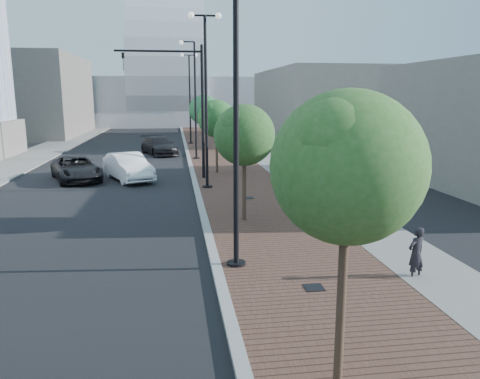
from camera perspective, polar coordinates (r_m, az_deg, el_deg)
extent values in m
cube|color=#4C2D23|center=(43.54, -1.96, 4.91)|extent=(7.00, 140.00, 0.12)
cube|color=slate|center=(43.91, 1.55, 4.98)|extent=(2.40, 140.00, 0.13)
cube|color=gray|center=(43.30, -6.59, 4.82)|extent=(0.30, 140.00, 0.14)
cube|color=slate|center=(44.88, -23.46, 4.16)|extent=(4.00, 140.00, 0.12)
imported|color=white|center=(28.97, -13.67, 2.75)|extent=(3.62, 5.29, 1.65)
imported|color=black|center=(29.77, -19.58, 2.45)|extent=(4.11, 5.75, 1.46)
imported|color=black|center=(41.11, -9.97, 5.36)|extent=(3.84, 5.78, 1.56)
imported|color=black|center=(13.86, 20.92, -7.42)|extent=(0.66, 0.55, 1.54)
cylinder|color=black|center=(14.03, -0.47, -9.31)|extent=(0.56, 0.56, 0.20)
cylinder|color=black|center=(13.12, -0.50, 9.47)|extent=(0.16, 0.16, 9.00)
cylinder|color=black|center=(25.55, -4.06, 0.25)|extent=(0.56, 0.56, 0.20)
cylinder|color=black|center=(25.06, -4.21, 10.44)|extent=(0.16, 0.16, 9.00)
cylinder|color=black|center=(25.38, -4.37, 20.65)|extent=(1.40, 0.10, 0.10)
sphere|color=silver|center=(25.34, -6.06, 20.63)|extent=(0.32, 0.32, 0.32)
sphere|color=silver|center=(25.43, -2.69, 20.65)|extent=(0.32, 0.32, 0.32)
cylinder|color=black|center=(37.37, -5.40, 3.82)|extent=(0.56, 0.56, 0.20)
cylinder|color=black|center=(37.04, -5.53, 10.77)|extent=(0.16, 0.16, 9.00)
cylinder|color=black|center=(37.23, -6.48, 17.69)|extent=(1.00, 0.10, 0.10)
sphere|color=silver|center=(37.21, -7.28, 17.57)|extent=(0.32, 0.32, 0.32)
cylinder|color=black|center=(49.28, -6.09, 5.68)|extent=(0.56, 0.56, 0.20)
cylinder|color=black|center=(49.03, -6.21, 10.94)|extent=(0.16, 0.16, 9.00)
cylinder|color=black|center=(49.19, -6.33, 16.18)|extent=(1.40, 0.10, 0.10)
sphere|color=silver|center=(49.17, -7.18, 16.17)|extent=(0.32, 0.32, 0.32)
sphere|color=silver|center=(49.22, -5.48, 16.20)|extent=(0.32, 0.32, 0.32)
cylinder|color=black|center=(28.07, -4.63, 9.28)|extent=(0.18, 0.18, 8.00)
cylinder|color=black|center=(28.12, -10.06, 16.50)|extent=(5.00, 0.12, 0.12)
imported|color=black|center=(28.19, -14.23, 15.09)|extent=(0.16, 0.20, 1.00)
cylinder|color=#382619|center=(8.19, 12.45, -12.11)|extent=(0.16, 0.16, 3.70)
sphere|color=#2D5B1F|center=(7.60, 13.14, 2.68)|extent=(2.51, 2.51, 2.51)
sphere|color=#2D5B1F|center=(8.07, 14.94, 1.18)|extent=(1.76, 1.76, 1.76)
sphere|color=#2D5B1F|center=(7.17, 11.89, 5.20)|extent=(1.51, 1.51, 1.51)
cylinder|color=#382619|center=(18.52, 0.52, 0.87)|extent=(0.16, 0.16, 3.33)
sphere|color=#234F1B|center=(18.27, 0.54, 6.74)|extent=(2.43, 2.43, 2.43)
sphere|color=#234F1B|center=(18.65, 1.62, 6.10)|extent=(1.70, 1.70, 1.70)
sphere|color=#234F1B|center=(17.90, -0.27, 7.71)|extent=(1.46, 1.46, 1.46)
cylinder|color=#382619|center=(30.31, -2.90, 5.09)|extent=(0.16, 0.16, 3.38)
sphere|color=#1D561D|center=(30.16, -2.94, 8.74)|extent=(2.42, 2.42, 2.42)
sphere|color=#1D561D|center=(30.51, -2.23, 8.33)|extent=(1.70, 1.70, 1.70)
sphere|color=#1D561D|center=(29.82, -3.47, 9.36)|extent=(1.45, 1.45, 1.45)
cylinder|color=#382619|center=(42.22, -4.42, 7.02)|extent=(0.16, 0.16, 3.56)
sphere|color=#1D562B|center=(42.10, -4.46, 9.78)|extent=(2.72, 2.72, 2.72)
sphere|color=#1D562B|center=(42.44, -3.93, 9.46)|extent=(1.90, 1.90, 1.90)
sphere|color=#1D562B|center=(41.78, -4.86, 10.25)|extent=(1.63, 1.63, 1.63)
cube|color=#A9ABB3|center=(88.01, -8.85, 10.71)|extent=(50.00, 28.00, 8.00)
cube|color=#5F5D56|center=(65.76, -25.24, 10.40)|extent=(14.00, 20.00, 10.00)
cube|color=slate|center=(55.71, 9.95, 10.26)|extent=(12.00, 22.00, 8.00)
cube|color=black|center=(12.58, 9.13, -11.87)|extent=(0.50, 0.50, 0.02)
cube|color=black|center=(22.83, 0.99, -1.01)|extent=(0.50, 0.50, 0.02)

